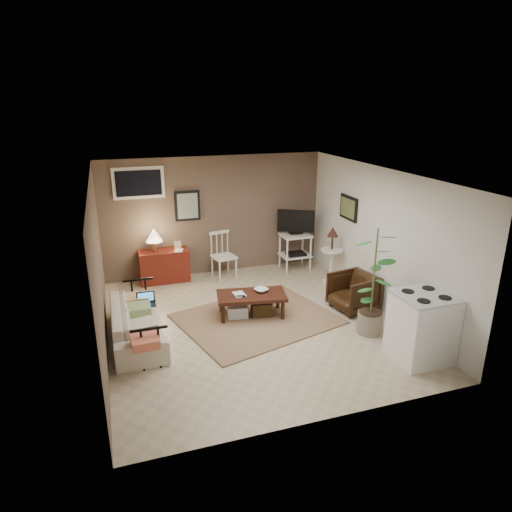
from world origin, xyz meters
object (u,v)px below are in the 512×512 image
object	(u,v)px
red_console	(163,263)
tv_stand	(296,238)
coffee_table	(251,303)
stove	(422,327)
sofa	(137,317)
spindle_chair	(223,257)
side_table	(332,248)
armchair	(353,290)
potted_plant	(374,278)

from	to	relation	value
red_console	tv_stand	bearing A→B (deg)	-3.58
coffee_table	stove	world-z (taller)	stove
stove	sofa	bearing A→B (deg)	154.02
sofa	spindle_chair	size ratio (longest dim) A/B	1.97
red_console	side_table	bearing A→B (deg)	-19.27
coffee_table	red_console	distance (m)	2.35
armchair	potted_plant	bearing A→B (deg)	-21.73
tv_stand	spindle_chair	bearing A→B (deg)	179.45
sofa	spindle_chair	xyz separation A→B (m)	(1.87, 2.06, 0.08)
tv_stand	stove	world-z (taller)	tv_stand
sofa	side_table	size ratio (longest dim) A/B	1.62
spindle_chair	side_table	world-z (taller)	side_table
potted_plant	stove	distance (m)	1.00
sofa	armchair	xyz separation A→B (m)	(3.60, -0.09, -0.01)
side_table	coffee_table	bearing A→B (deg)	-154.21
coffee_table	side_table	xyz separation A→B (m)	(1.95, 0.94, 0.47)
sofa	stove	bearing A→B (deg)	-115.98
side_table	armchair	bearing A→B (deg)	-99.22
potted_plant	sofa	bearing A→B (deg)	164.89
tv_stand	side_table	bearing A→B (deg)	-67.91
side_table	potted_plant	distance (m)	2.09
sofa	tv_stand	distance (m)	4.00
spindle_chair	tv_stand	world-z (taller)	tv_stand
coffee_table	tv_stand	world-z (taller)	tv_stand
side_table	armchair	size ratio (longest dim) A/B	1.63
sofa	stove	world-z (taller)	stove
side_table	spindle_chair	bearing A→B (deg)	154.25
sofa	potted_plant	size ratio (longest dim) A/B	1.08
tv_stand	red_console	bearing A→B (deg)	176.42
side_table	potted_plant	world-z (taller)	potted_plant
tv_stand	sofa	bearing A→B (deg)	-149.20
armchair	potted_plant	distance (m)	1.02
spindle_chair	armchair	distance (m)	2.76
coffee_table	spindle_chair	distance (m)	1.88
sofa	spindle_chair	bearing A→B (deg)	-42.21
red_console	potted_plant	size ratio (longest dim) A/B	0.65
armchair	stove	bearing A→B (deg)	-7.23
sofa	side_table	distance (m)	3.97
red_console	armchair	xyz separation A→B (m)	(2.92, -2.31, -0.04)
tv_stand	armchair	size ratio (longest dim) A/B	1.85
red_console	side_table	xyz separation A→B (m)	(3.11, -1.09, 0.32)
tv_stand	stove	bearing A→B (deg)	-86.21
tv_stand	armchair	world-z (taller)	tv_stand
armchair	potted_plant	world-z (taller)	potted_plant
red_console	armchair	bearing A→B (deg)	-38.35
tv_stand	potted_plant	distance (m)	2.98
potted_plant	stove	world-z (taller)	potted_plant
side_table	potted_plant	bearing A→B (deg)	-100.27
side_table	sofa	bearing A→B (deg)	-163.50
side_table	red_console	bearing A→B (deg)	160.73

